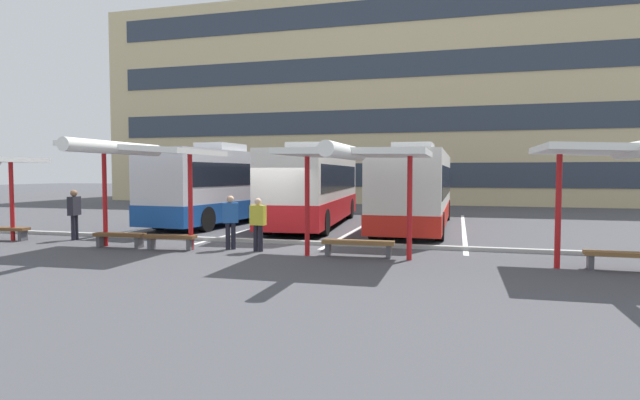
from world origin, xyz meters
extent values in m
plane|color=#47474C|center=(0.00, 0.00, 0.00)|extent=(160.00, 160.00, 0.00)
cube|color=#D1BC8C|center=(0.00, 29.73, 7.89)|extent=(44.82, 15.51, 15.78)
cube|color=#2D3847|center=(0.00, 21.95, 2.17)|extent=(41.24, 0.08, 1.74)
cube|color=#2D3847|center=(0.00, 21.95, 6.12)|extent=(41.24, 0.08, 1.74)
cube|color=#2D3847|center=(0.00, 21.95, 10.06)|extent=(41.24, 0.08, 1.74)
cube|color=#2D3847|center=(0.00, 21.95, 14.01)|extent=(41.24, 0.08, 1.74)
cube|color=silver|center=(-4.11, 7.34, 1.78)|extent=(3.51, 12.44, 3.01)
cube|color=#194C9E|center=(-4.11, 7.34, 0.68)|extent=(3.56, 12.48, 0.82)
cube|color=black|center=(-4.11, 7.34, 2.26)|extent=(3.45, 11.46, 0.95)
cube|color=black|center=(-3.56, 13.42, 2.14)|extent=(2.12, 0.27, 1.81)
cube|color=silver|center=(-4.25, 5.82, 3.47)|extent=(1.64, 2.32, 0.36)
cylinder|color=black|center=(-4.80, 11.96, 0.50)|extent=(0.39, 1.02, 1.00)
cylinder|color=black|center=(-2.60, 11.76, 0.50)|extent=(0.39, 1.02, 1.00)
cylinder|color=black|center=(-5.62, 2.93, 0.50)|extent=(0.39, 1.02, 1.00)
cylinder|color=black|center=(-3.43, 2.73, 0.50)|extent=(0.39, 1.02, 1.00)
cube|color=silver|center=(0.00, 6.35, 1.73)|extent=(3.24, 10.78, 2.92)
cube|color=red|center=(0.00, 6.35, 0.74)|extent=(3.28, 10.83, 0.94)
cube|color=black|center=(0.00, 6.35, 2.12)|extent=(3.20, 9.94, 1.05)
cube|color=black|center=(-0.42, 11.62, 2.08)|extent=(2.11, 0.25, 1.75)
cube|color=silver|center=(0.11, 5.03, 3.37)|extent=(1.61, 2.31, 0.36)
cylinder|color=black|center=(-1.39, 9.97, 0.50)|extent=(0.38, 1.02, 1.00)
cylinder|color=black|center=(0.81, 10.14, 0.50)|extent=(0.38, 1.02, 1.00)
cylinder|color=black|center=(-0.80, 2.57, 0.50)|extent=(0.38, 1.02, 1.00)
cylinder|color=black|center=(1.39, 2.74, 0.50)|extent=(0.38, 1.02, 1.00)
cube|color=silver|center=(4.45, 6.40, 1.70)|extent=(2.56, 11.21, 2.85)
cube|color=red|center=(4.45, 6.40, 0.62)|extent=(2.60, 11.25, 0.69)
cube|color=black|center=(4.45, 6.40, 1.99)|extent=(2.59, 10.32, 1.17)
cube|color=black|center=(4.49, 11.96, 2.04)|extent=(2.18, 0.10, 1.71)
cube|color=silver|center=(4.44, 5.00, 3.30)|extent=(1.50, 2.21, 0.36)
cylinder|color=black|center=(3.34, 10.40, 0.50)|extent=(0.31, 1.00, 1.00)
cylinder|color=black|center=(5.62, 10.39, 0.50)|extent=(0.31, 1.00, 1.00)
cylinder|color=black|center=(3.28, 2.41, 0.50)|extent=(0.31, 1.00, 1.00)
cylinder|color=black|center=(5.57, 2.39, 0.50)|extent=(0.31, 1.00, 1.00)
cube|color=white|center=(-6.40, 6.40, 0.00)|extent=(0.16, 14.00, 0.01)
cube|color=white|center=(-2.13, 6.40, 0.00)|extent=(0.16, 14.00, 0.01)
cube|color=white|center=(2.13, 6.40, 0.00)|extent=(0.16, 14.00, 0.01)
cube|color=white|center=(6.40, 6.40, 0.00)|extent=(0.16, 14.00, 0.01)
cylinder|color=red|center=(-8.58, -1.36, 1.36)|extent=(0.14, 0.14, 2.71)
cube|color=brown|center=(-9.04, -1.39, 0.40)|extent=(1.96, 0.64, 0.10)
cube|color=#4C4C51|center=(-8.23, -1.29, 0.17)|extent=(0.16, 0.35, 0.35)
cylinder|color=red|center=(-4.62, -1.66, 1.49)|extent=(0.14, 0.14, 2.98)
cylinder|color=red|center=(-1.61, -1.66, 1.49)|extent=(0.14, 0.14, 2.98)
cube|color=white|center=(-3.11, -1.66, 3.06)|extent=(4.01, 3.10, 0.41)
cylinder|color=white|center=(-3.11, -3.06, 3.03)|extent=(0.36, 4.01, 0.36)
cube|color=brown|center=(-4.01, -1.77, 0.40)|extent=(1.65, 0.50, 0.10)
cube|color=#4C4C51|center=(-4.68, -1.81, 0.17)|extent=(0.14, 0.34, 0.35)
cube|color=#4C4C51|center=(-3.35, -1.74, 0.17)|extent=(0.14, 0.34, 0.35)
cube|color=brown|center=(-2.21, -1.79, 0.40)|extent=(1.57, 0.61, 0.10)
cube|color=#4C4C51|center=(-2.82, -1.87, 0.17)|extent=(0.16, 0.35, 0.35)
cube|color=#4C4C51|center=(-1.60, -1.71, 0.17)|extent=(0.16, 0.35, 0.35)
cylinder|color=red|center=(2.08, -1.73, 1.39)|extent=(0.14, 0.14, 2.78)
cylinder|color=red|center=(4.92, -1.73, 1.39)|extent=(0.14, 0.14, 2.78)
cube|color=white|center=(3.50, -1.73, 2.86)|extent=(3.84, 3.32, 0.20)
cylinder|color=white|center=(3.50, -3.24, 2.83)|extent=(0.36, 3.84, 0.36)
cube|color=brown|center=(3.50, -1.55, 0.40)|extent=(2.01, 0.50, 0.10)
cube|color=#4C4C51|center=(2.65, -1.59, 0.17)|extent=(0.13, 0.34, 0.35)
cube|color=#4C4C51|center=(4.35, -1.52, 0.17)|extent=(0.13, 0.34, 0.35)
cylinder|color=red|center=(8.51, -1.96, 1.39)|extent=(0.14, 0.14, 2.78)
cube|color=white|center=(9.87, -1.96, 2.86)|extent=(3.71, 3.29, 0.28)
cube|color=brown|center=(9.87, -1.92, 0.40)|extent=(1.52, 0.50, 0.10)
cube|color=#4C4C51|center=(9.27, -1.89, 0.17)|extent=(0.14, 0.34, 0.35)
cube|color=#ADADA8|center=(0.00, 0.40, 0.06)|extent=(44.00, 0.24, 0.12)
cylinder|color=black|center=(-6.65, -0.73, 0.43)|extent=(0.14, 0.14, 0.86)
cylinder|color=black|center=(-6.68, -0.56, 0.43)|extent=(0.14, 0.14, 0.86)
cube|color=#26262D|center=(-6.66, -0.65, 1.18)|extent=(0.30, 0.53, 0.65)
sphere|color=#936B4C|center=(-6.66, -0.65, 1.62)|extent=(0.23, 0.23, 0.23)
cylinder|color=black|center=(0.38, -1.38, 0.39)|extent=(0.14, 0.14, 0.78)
cylinder|color=black|center=(0.54, -1.39, 0.39)|extent=(0.14, 0.14, 0.78)
cube|color=gold|center=(0.46, -1.39, 1.08)|extent=(0.47, 0.26, 0.59)
sphere|color=beige|center=(0.46, -1.39, 1.48)|extent=(0.21, 0.21, 0.21)
cylinder|color=black|center=(-0.58, -1.25, 0.41)|extent=(0.14, 0.14, 0.81)
cylinder|color=black|center=(-0.43, -1.18, 0.41)|extent=(0.14, 0.14, 0.81)
cube|color=#2659A5|center=(-0.51, -1.22, 1.11)|extent=(0.52, 0.40, 0.61)
sphere|color=tan|center=(-0.51, -1.22, 1.53)|extent=(0.22, 0.22, 0.22)
camera|label=1|loc=(6.16, -15.40, 2.33)|focal=28.66mm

